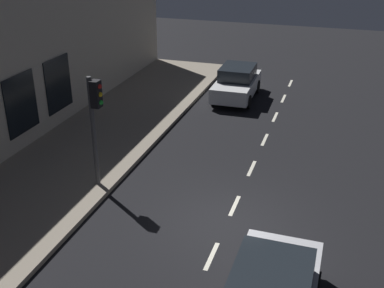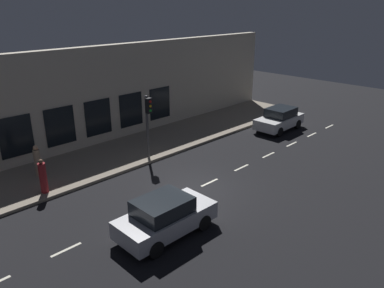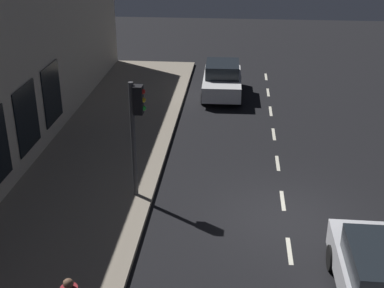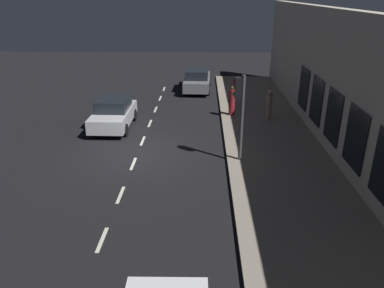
% 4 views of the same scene
% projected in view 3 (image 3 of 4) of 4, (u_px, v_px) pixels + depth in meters
% --- Properties ---
extents(ground_plane, '(60.00, 60.00, 0.00)m').
position_uv_depth(ground_plane, '(285.00, 218.00, 15.17)').
color(ground_plane, black).
extents(sidewalk, '(4.50, 32.00, 0.15)m').
position_uv_depth(sidewalk, '(75.00, 206.00, 15.65)').
color(sidewalk, gray).
rests_on(sidewalk, ground).
extents(lane_centre_line, '(0.12, 27.20, 0.01)m').
position_uv_depth(lane_centre_line, '(283.00, 201.00, 16.08)').
color(lane_centre_line, beige).
rests_on(lane_centre_line, ground).
extents(traffic_light, '(0.49, 0.32, 3.62)m').
position_uv_depth(traffic_light, '(136.00, 121.00, 15.11)').
color(traffic_light, '#424244').
rests_on(traffic_light, sidewalk).
extents(parked_car_0, '(1.93, 4.00, 1.58)m').
position_uv_depth(parked_car_0, '(382.00, 278.00, 11.49)').
color(parked_car_0, '#B7B7BC').
rests_on(parked_car_0, ground).
extents(parked_car_1, '(1.92, 3.97, 1.58)m').
position_uv_depth(parked_car_1, '(222.00, 80.00, 24.79)').
color(parked_car_1, silver).
rests_on(parked_car_1, ground).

